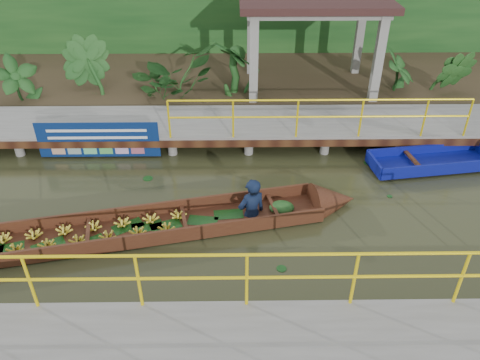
{
  "coord_description": "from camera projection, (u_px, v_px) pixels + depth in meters",
  "views": [
    {
      "loc": [
        0.64,
        -8.02,
        6.18
      ],
      "look_at": [
        0.75,
        0.5,
        0.6
      ],
      "focal_mm": 35.0,
      "sensor_mm": 36.0,
      "label": 1
    }
  ],
  "objects": [
    {
      "name": "land_strip",
      "position": [
        216.0,
        79.0,
        16.24
      ],
      "size": [
        30.0,
        8.0,
        0.45
      ],
      "primitive_type": "cube",
      "color": "#372B1B",
      "rests_on": "ground"
    },
    {
      "name": "far_dock",
      "position": [
        212.0,
        125.0,
        12.7
      ],
      "size": [
        16.0,
        2.06,
        1.66
      ],
      "color": "slate",
      "rests_on": "ground"
    },
    {
      "name": "ground",
      "position": [
        206.0,
        216.0,
        10.09
      ],
      "size": [
        80.0,
        80.0,
        0.0
      ],
      "primitive_type": "plane",
      "color": "#2E3018",
      "rests_on": "ground"
    },
    {
      "name": "blue_banner",
      "position": [
        98.0,
        140.0,
        11.83
      ],
      "size": [
        3.09,
        0.04,
        0.96
      ],
      "color": "navy",
      "rests_on": "ground"
    },
    {
      "name": "foliage_backdrop",
      "position": [
        217.0,
        9.0,
        17.36
      ],
      "size": [
        30.0,
        0.8,
        4.0
      ],
      "primitive_type": "cube",
      "color": "#143E16",
      "rests_on": "ground"
    },
    {
      "name": "tropical_plants",
      "position": [
        228.0,
        75.0,
        13.88
      ],
      "size": [
        14.18,
        1.18,
        1.48
      ],
      "color": "#143E16",
      "rests_on": "ground"
    },
    {
      "name": "vendor_boat",
      "position": [
        153.0,
        221.0,
        9.54
      ],
      "size": [
        9.5,
        2.88,
        2.16
      ],
      "rotation": [
        0.0,
        0.0,
        0.21
      ],
      "color": "#3D1910",
      "rests_on": "ground"
    },
    {
      "name": "pavilion",
      "position": [
        313.0,
        10.0,
        13.85
      ],
      "size": [
        4.4,
        3.0,
        3.0
      ],
      "color": "slate",
      "rests_on": "ground"
    },
    {
      "name": "moored_blue_boat",
      "position": [
        463.0,
        159.0,
        11.8
      ],
      "size": [
        3.69,
        1.41,
        0.86
      ],
      "rotation": [
        0.0,
        0.0,
        0.14
      ],
      "color": "navy",
      "rests_on": "ground"
    }
  ]
}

